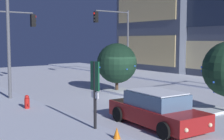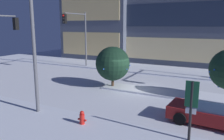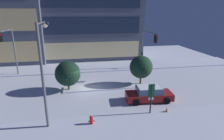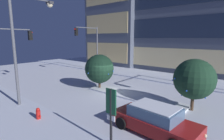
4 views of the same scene
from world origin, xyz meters
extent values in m
plane|color=silver|center=(0.00, 0.00, 0.00)|extent=(52.00, 52.00, 0.00)
cube|color=silver|center=(0.00, -8.74, 0.07)|extent=(52.00, 5.20, 0.14)
cube|color=silver|center=(0.00, 8.74, 0.07)|extent=(52.00, 5.20, 0.14)
cube|color=silver|center=(2.19, 0.08, 0.07)|extent=(9.00, 1.80, 0.14)
cube|color=#F9E09E|center=(1.52, 12.33, 2.11)|extent=(17.65, 0.10, 2.82)
cube|color=#232D42|center=(1.52, 12.33, 6.34)|extent=(17.65, 0.10, 2.82)
cube|color=#4C5466|center=(-11.23, 17.10, 7.37)|extent=(10.53, 11.63, 14.74)
cube|color=#E5C67F|center=(-11.23, 11.25, 2.46)|extent=(9.47, 0.10, 3.28)
cube|color=#E5C67F|center=(-11.23, 11.25, 7.37)|extent=(9.47, 0.10, 3.28)
cube|color=maroon|center=(6.29, -4.04, 0.53)|extent=(4.67, 2.12, 0.66)
cube|color=slate|center=(6.29, -4.04, 1.14)|extent=(2.57, 1.80, 0.60)
cube|color=white|center=(6.29, -4.04, 1.47)|extent=(2.38, 1.68, 0.04)
sphere|color=#F9E5B2|center=(8.62, -3.57, 0.50)|extent=(0.16, 0.16, 0.16)
cylinder|color=black|center=(7.85, -3.23, 0.33)|extent=(0.67, 0.26, 0.66)
cylinder|color=black|center=(4.85, -3.03, 0.33)|extent=(0.67, 0.26, 0.66)
cylinder|color=black|center=(4.73, -4.85, 0.33)|extent=(0.67, 0.26, 0.66)
cylinder|color=#565960|center=(-9.10, -4.98, 5.80)|extent=(0.12, 3.92, 0.12)
cube|color=black|center=(-9.10, -3.02, 5.20)|extent=(0.32, 0.36, 1.00)
sphere|color=red|center=(-9.10, -2.83, 5.52)|extent=(0.20, 0.20, 0.20)
sphere|color=black|center=(-9.10, -2.83, 5.20)|extent=(0.20, 0.20, 0.20)
sphere|color=black|center=(-9.10, -2.83, 4.88)|extent=(0.20, 0.20, 0.20)
cylinder|color=#565960|center=(-8.97, 6.94, 3.27)|extent=(0.18, 0.18, 6.55)
cylinder|color=#565960|center=(-8.97, 5.02, 6.35)|extent=(0.12, 3.86, 0.12)
cube|color=black|center=(-8.97, 3.09, 5.75)|extent=(0.32, 0.36, 1.00)
sphere|color=red|center=(-8.97, 2.90, 6.07)|extent=(0.20, 0.20, 0.20)
sphere|color=black|center=(-8.97, 2.90, 5.75)|extent=(0.20, 0.20, 0.20)
sphere|color=black|center=(-8.97, 2.90, 5.43)|extent=(0.20, 0.20, 0.20)
cylinder|color=#565960|center=(-2.95, -7.11, 3.94)|extent=(0.20, 0.20, 7.89)
cube|color=#333338|center=(-2.91, -4.18, 7.64)|extent=(0.56, 0.36, 0.20)
sphere|color=#F9E5B2|center=(-2.91, -4.18, 7.51)|extent=(0.44, 0.44, 0.44)
cylinder|color=red|center=(0.34, -7.35, 0.33)|extent=(0.26, 0.26, 0.66)
sphere|color=red|center=(0.34, -7.35, 0.73)|extent=(0.22, 0.22, 0.22)
cylinder|color=red|center=(0.16, -7.35, 0.36)|extent=(0.12, 0.10, 0.10)
cylinder|color=red|center=(0.52, -7.35, 0.36)|extent=(0.12, 0.10, 0.10)
cylinder|color=black|center=(5.45, -6.57, 1.40)|extent=(0.12, 0.12, 2.80)
cube|color=#144C2D|center=(5.45, -6.57, 2.23)|extent=(0.55, 0.06, 1.14)
cube|color=white|center=(5.45, -6.57, 1.48)|extent=(0.44, 0.05, 0.24)
cylinder|color=#473323|center=(-1.69, -0.03, 0.41)|extent=(0.22, 0.22, 0.83)
sphere|color=black|center=(-1.69, -0.03, 2.01)|extent=(2.79, 2.79, 2.79)
sphere|color=blue|center=(-0.39, 0.51, 1.87)|extent=(0.10, 0.10, 0.10)
sphere|color=blue|center=(-2.90, 0.27, 1.35)|extent=(0.10, 0.10, 0.10)
sphere|color=blue|center=(-1.75, -1.42, 1.79)|extent=(0.10, 0.10, 0.10)
sphere|color=blue|center=(-0.33, -0.22, 1.70)|extent=(0.10, 0.10, 0.10)
sphere|color=blue|center=(-2.24, 1.11, 1.40)|extent=(0.10, 0.10, 0.10)
cylinder|color=#473323|center=(6.87, 0.37, 0.53)|extent=(0.22, 0.22, 1.06)
sphere|color=#193823|center=(6.87, 0.37, 2.22)|extent=(2.74, 2.74, 2.74)
sphere|color=blue|center=(6.58, 1.53, 1.53)|extent=(0.10, 0.10, 0.10)
sphere|color=blue|center=(5.66, 0.25, 1.56)|extent=(0.10, 0.10, 0.10)
sphere|color=blue|center=(7.67, 0.28, 1.10)|extent=(0.10, 0.10, 0.10)
sphere|color=blue|center=(5.94, -0.65, 2.30)|extent=(0.10, 0.10, 0.10)
sphere|color=blue|center=(6.24, -0.02, 1.05)|extent=(0.10, 0.10, 0.10)
sphere|color=blue|center=(6.82, -0.90, 1.68)|extent=(0.10, 0.10, 0.10)
sphere|color=blue|center=(5.64, -0.24, 2.06)|extent=(0.10, 0.10, 0.10)
sphere|color=blue|center=(7.59, 1.45, 2.70)|extent=(0.10, 0.10, 0.10)
camera|label=1|loc=(15.52, -13.20, 3.62)|focal=50.12mm
camera|label=2|loc=(6.72, -16.32, 5.10)|focal=36.58mm
camera|label=3|loc=(-0.32, -20.23, 8.47)|focal=30.15mm
camera|label=4|loc=(10.26, -12.13, 4.95)|focal=28.63mm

